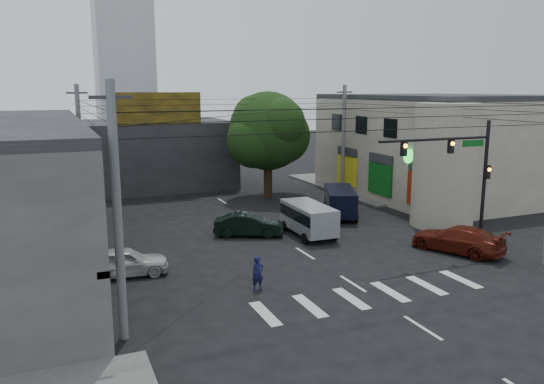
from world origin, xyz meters
TOP-DOWN VIEW (x-y plane):
  - ground at (0.00, 0.00)m, footprint 160.00×160.00m
  - sidewalk_far_right at (18.00, 18.00)m, footprint 16.00×16.00m
  - building_right at (18.00, 13.00)m, footprint 14.00×18.00m
  - corner_column at (11.00, 4.00)m, footprint 4.00×4.00m
  - building_far at (-4.00, 26.00)m, footprint 14.00×10.00m
  - billboard at (-4.00, 21.10)m, footprint 7.00×0.30m
  - tower_distant at (0.00, 70.00)m, footprint 9.00×9.00m
  - street_tree at (4.00, 17.00)m, footprint 6.40×6.40m
  - traffic_gantry at (7.82, -1.00)m, footprint 7.10×0.35m
  - utility_pole_near_left at (-10.50, -4.50)m, footprint 0.32×0.32m
  - utility_pole_far_left at (-10.50, 16.00)m, footprint 0.32×0.32m
  - utility_pole_far_right at (10.50, 16.00)m, footprint 0.32×0.32m
  - dark_sedan at (-1.59, 6.55)m, footprint 4.63×5.31m
  - white_compact at (-9.58, 2.21)m, footprint 2.45×4.45m
  - maroon_sedan at (7.88, -1.01)m, footprint 5.78×6.58m
  - silver_minivan at (1.79, 5.15)m, footprint 4.60×2.07m
  - navy_van at (6.07, 8.72)m, footprint 6.35×5.59m
  - traffic_officer at (-4.33, -2.00)m, footprint 0.58×0.40m

SIDE VIEW (x-z plane):
  - ground at x=0.00m, z-range 0.00..0.00m
  - sidewalk_far_right at x=18.00m, z-range 0.00..0.15m
  - dark_sedan at x=-1.59m, z-range 0.00..1.39m
  - white_compact at x=-9.58m, z-range 0.00..1.41m
  - maroon_sedan at x=7.88m, z-range 0.00..1.47m
  - traffic_officer at x=-4.33m, z-range 0.00..1.55m
  - silver_minivan at x=1.79m, z-range 0.00..1.95m
  - navy_van at x=6.07m, z-range 0.00..1.97m
  - building_far at x=-4.00m, z-range 0.00..6.00m
  - building_right at x=18.00m, z-range 0.00..8.00m
  - corner_column at x=11.00m, z-range 0.00..8.00m
  - utility_pole_near_left at x=-10.50m, z-range 0.00..9.20m
  - utility_pole_far_left at x=-10.50m, z-range 0.00..9.20m
  - utility_pole_far_right at x=10.50m, z-range 0.00..9.20m
  - traffic_gantry at x=7.82m, z-range 1.23..8.43m
  - street_tree at x=4.00m, z-range 1.12..9.82m
  - billboard at x=-4.00m, z-range 6.00..8.60m
  - tower_distant at x=0.00m, z-range 0.00..44.00m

